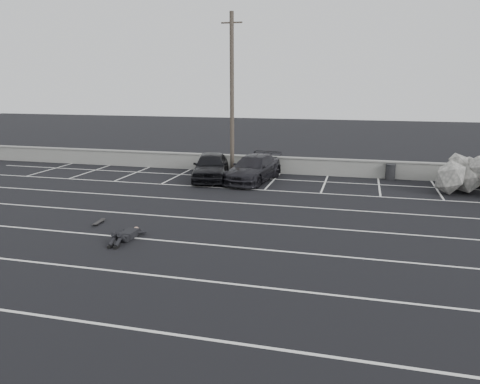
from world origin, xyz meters
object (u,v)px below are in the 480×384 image
(car_left, at_px, (211,166))
(utility_pole, at_px, (232,94))
(person, at_px, (129,231))
(skateboard, at_px, (98,222))
(trash_bin, at_px, (390,172))
(car_right, at_px, (253,169))

(car_left, relative_size, utility_pole, 0.49)
(person, xyz_separation_m, skateboard, (-2.05, 1.24, -0.18))
(trash_bin, distance_m, skateboard, 17.20)
(car_left, distance_m, utility_pole, 4.75)
(car_right, relative_size, trash_bin, 5.47)
(utility_pole, xyz_separation_m, skateboard, (-2.35, -11.94, -4.87))
(utility_pole, distance_m, person, 13.99)
(car_left, xyz_separation_m, skateboard, (-1.68, -9.66, -0.75))
(car_right, bearing_deg, utility_pole, 140.92)
(person, bearing_deg, skateboard, 149.27)
(trash_bin, height_order, skateboard, trash_bin)
(trash_bin, bearing_deg, person, -126.14)
(trash_bin, bearing_deg, utility_pole, -177.62)
(car_left, bearing_deg, utility_pole, 60.83)
(car_left, xyz_separation_m, utility_pole, (0.67, 2.28, 4.11))
(car_left, xyz_separation_m, trash_bin, (10.29, 2.68, -0.34))
(car_left, height_order, person, car_left)
(skateboard, bearing_deg, trash_bin, 42.63)
(car_left, relative_size, car_right, 0.93)
(car_right, distance_m, utility_pole, 5.02)
(utility_pole, relative_size, skateboard, 13.28)
(car_right, xyz_separation_m, utility_pole, (-1.85, 2.07, 4.18))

